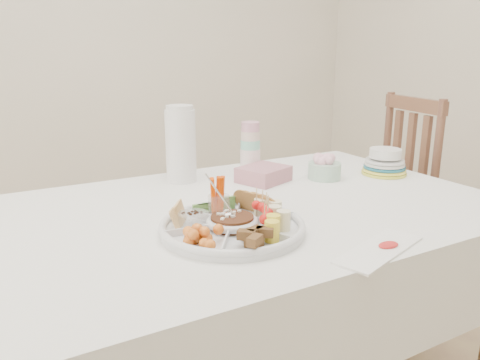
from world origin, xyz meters
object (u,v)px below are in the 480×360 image
dining_table (256,311)px  chair (372,209)px  thermos (181,143)px  party_tray (232,224)px  plate_stack (385,161)px

dining_table → chair: size_ratio=1.47×
thermos → dining_table: bearing=-74.5°
chair → party_tray: size_ratio=2.72×
plate_stack → party_tray: bearing=-163.1°
dining_table → chair: (0.80, 0.29, 0.14)m
dining_table → plate_stack: size_ratio=8.89×
dining_table → thermos: bearing=105.5°
party_tray → plate_stack: (0.81, 0.25, 0.03)m
dining_table → party_tray: party_tray is taller
chair → party_tray: chair is taller
chair → thermos: size_ratio=3.63×
chair → thermos: bearing=-173.5°
chair → party_tray: (-0.98, -0.46, 0.26)m
dining_table → plate_stack: plate_stack is taller
party_tray → thermos: 0.56m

